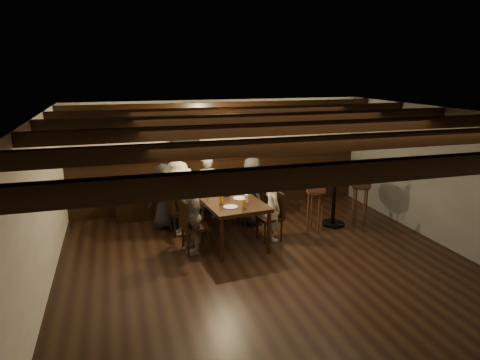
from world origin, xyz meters
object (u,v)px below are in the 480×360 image
object	(u,v)px
person_bench_left	(165,196)
person_left_far	(192,215)
person_left_near	(178,198)
bar_stool_left	(315,210)
person_bench_centre	(207,188)
chair_left_far	(194,236)
chair_right_near	(250,210)
dining_table	(224,199)
high_top_table	(335,189)
chair_left_near	(181,219)
person_bench_right	(250,187)
person_right_near	(252,191)
person_right_far	(272,207)
bar_stool_right	(360,204)
chair_right_far	(270,225)

from	to	relation	value
person_bench_left	person_left_far	bearing A→B (deg)	96.34
person_left_near	bar_stool_left	world-z (taller)	person_left_near
person_bench_centre	bar_stool_left	world-z (taller)	person_bench_centre
chair_left_far	chair_right_near	bearing A→B (deg)	122.02
person_bench_left	person_left_near	distance (m)	0.48
dining_table	person_left_near	distance (m)	0.88
person_bench_left	high_top_table	bearing A→B (deg)	159.94
chair_left_near	person_bench_right	size ratio (longest dim) A/B	0.76
person_bench_right	high_top_table	world-z (taller)	person_bench_right
person_right_near	bar_stool_left	bearing A→B (deg)	-131.57
chair_left_far	person_bench_left	bearing A→B (deg)	-172.40
person_right_far	chair_right_near	bearing A→B (deg)	1.94
person_bench_centre	person_bench_right	world-z (taller)	person_bench_centre
bar_stool_right	person_right_near	bearing A→B (deg)	-173.40
chair_right_near	bar_stool_right	world-z (taller)	bar_stool_right
chair_right_far	person_right_far	size ratio (longest dim) A/B	0.72
person_left_near	person_right_near	size ratio (longest dim) A/B	1.04
person_left_far	person_right_near	distance (m)	1.75
chair_left_far	chair_right_far	size ratio (longest dim) A/B	1.06
chair_right_near	person_right_near	xyz separation A→B (m)	(0.03, 0.00, 0.39)
person_bench_left	person_left_near	world-z (taller)	person_left_near
dining_table	bar_stool_right	size ratio (longest dim) A/B	1.92
person_bench_centre	chair_left_near	bearing A→B (deg)	39.80
person_left_near	person_left_far	distance (m)	0.90
high_top_table	chair_left_far	bearing A→B (deg)	-170.12
chair_left_far	person_bench_left	xyz separation A→B (m)	(-0.32, 1.32, 0.35)
dining_table	chair_right_far	bearing A→B (deg)	-32.05
person_right_near	dining_table	bearing A→B (deg)	120.96
person_bench_left	person_right_far	size ratio (longest dim) A/B	1.03
chair_right_far	dining_table	bearing A→B (deg)	57.95
chair_right_far	bar_stool_right	bearing A→B (deg)	-89.89
person_bench_centre	person_right_near	size ratio (longest dim) A/B	0.99
dining_table	person_bench_centre	size ratio (longest dim) A/B	1.65
chair_right_far	high_top_table	distance (m)	1.59
dining_table	person_left_far	xyz separation A→B (m)	(-0.70, -0.52, -0.07)
chair_left_near	person_bench_left	world-z (taller)	person_bench_left
person_right_near	high_top_table	distance (m)	1.63
person_left_far	bar_stool_left	bearing A→B (deg)	91.30
person_bench_centre	person_right_near	distance (m)	0.96
person_bench_centre	person_left_far	bearing A→B (deg)	63.43
chair_right_near	person_bench_centre	bearing A→B (deg)	50.17
dining_table	person_bench_centre	distance (m)	1.05
chair_left_near	person_right_far	bearing A→B (deg)	58.52
dining_table	chair_left_far	size ratio (longest dim) A/B	2.36
dining_table	chair_left_near	distance (m)	0.96
person_left_near	person_bench_right	bearing A→B (deg)	105.26
chair_left_near	person_left_far	size ratio (longest dim) A/B	0.71
bar_stool_left	bar_stool_right	bearing A→B (deg)	28.81
chair_left_far	person_bench_left	world-z (taller)	person_bench_left
dining_table	person_bench_left	world-z (taller)	person_bench_left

